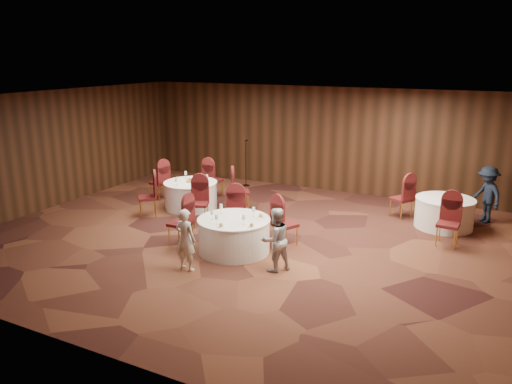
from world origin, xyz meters
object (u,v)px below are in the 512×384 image
at_px(table_main, 234,235).
at_px(woman_a, 186,240).
at_px(mic_stand, 246,173).
at_px(woman_b, 275,240).
at_px(man_c, 487,194).
at_px(table_right, 444,213).
at_px(table_left, 191,195).

height_order(table_main, woman_a, woman_a).
bearing_deg(woman_a, mic_stand, -67.56).
distance_m(woman_a, woman_b, 1.76).
height_order(mic_stand, woman_a, mic_stand).
distance_m(woman_a, man_c, 7.77).
height_order(table_right, woman_b, woman_b).
bearing_deg(man_c, mic_stand, -133.08).
distance_m(table_left, table_right, 6.63).
bearing_deg(woman_b, table_right, -178.24).
bearing_deg(table_left, table_right, 12.88).
bearing_deg(woman_a, man_c, -126.35).
bearing_deg(table_main, man_c, 44.31).
bearing_deg(table_left, woman_a, -57.19).
relative_size(woman_a, man_c, 0.87).
xyz_separation_m(mic_stand, woman_b, (3.62, -5.57, 0.21)).
xyz_separation_m(mic_stand, man_c, (7.13, -0.47, 0.29)).
xyz_separation_m(table_left, woman_a, (2.25, -3.49, 0.25)).
relative_size(table_main, table_left, 1.07).
xyz_separation_m(table_right, woman_b, (-2.63, -4.20, 0.27)).
height_order(table_left, mic_stand, mic_stand).
bearing_deg(table_main, table_left, 139.66).
height_order(table_main, mic_stand, mic_stand).
relative_size(table_left, mic_stand, 0.97).
height_order(table_left, table_right, same).
bearing_deg(table_left, woman_b, -35.42).
relative_size(table_main, man_c, 1.08).
xyz_separation_m(table_right, woman_a, (-4.21, -4.97, 0.25)).
xyz_separation_m(table_left, woman_b, (3.83, -2.72, 0.27)).
distance_m(table_right, mic_stand, 6.40).
bearing_deg(man_c, table_left, -111.40).
relative_size(table_left, woman_a, 1.17).
bearing_deg(woman_a, table_main, -101.90).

